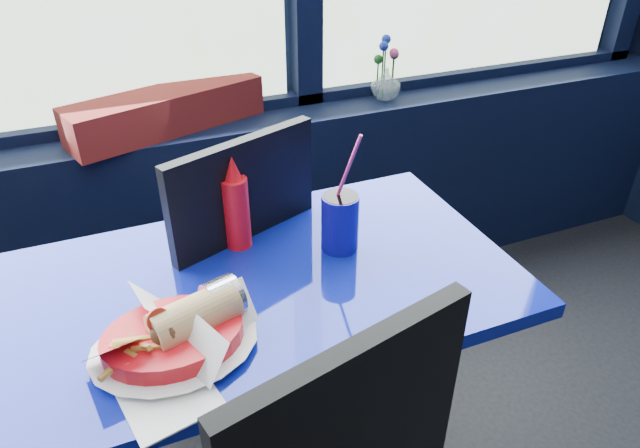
{
  "coord_description": "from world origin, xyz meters",
  "views": [
    {
      "loc": [
        0.01,
        0.95,
        1.59
      ],
      "look_at": [
        0.44,
        1.98,
        0.88
      ],
      "focal_mm": 32.0,
      "sensor_mm": 36.0,
      "label": 1
    }
  ],
  "objects_px": {
    "flower_vase": "(386,80)",
    "soda_cup": "(340,221)",
    "planter_box": "(167,111)",
    "near_table": "(268,334)",
    "ketchup_bottle": "(236,207)",
    "food_basket": "(176,334)",
    "chair_near_back": "(255,256)"
  },
  "relations": [
    {
      "from": "chair_near_back",
      "to": "planter_box",
      "type": "height_order",
      "value": "chair_near_back"
    },
    {
      "from": "near_table",
      "to": "planter_box",
      "type": "xyz_separation_m",
      "value": [
        -0.07,
        0.87,
        0.3
      ]
    },
    {
      "from": "near_table",
      "to": "soda_cup",
      "type": "xyz_separation_m",
      "value": [
        0.22,
        0.05,
        0.26
      ]
    },
    {
      "from": "near_table",
      "to": "soda_cup",
      "type": "height_order",
      "value": "soda_cup"
    },
    {
      "from": "near_table",
      "to": "soda_cup",
      "type": "bearing_deg",
      "value": 12.6
    },
    {
      "from": "ketchup_bottle",
      "to": "chair_near_back",
      "type": "bearing_deg",
      "value": 63.31
    },
    {
      "from": "flower_vase",
      "to": "near_table",
      "type": "bearing_deg",
      "value": -132.02
    },
    {
      "from": "food_basket",
      "to": "soda_cup",
      "type": "relative_size",
      "value": 1.01
    },
    {
      "from": "planter_box",
      "to": "soda_cup",
      "type": "height_order",
      "value": "soda_cup"
    },
    {
      "from": "flower_vase",
      "to": "food_basket",
      "type": "bearing_deg",
      "value": -134.64
    },
    {
      "from": "flower_vase",
      "to": "food_basket",
      "type": "height_order",
      "value": "flower_vase"
    },
    {
      "from": "near_table",
      "to": "chair_near_back",
      "type": "bearing_deg",
      "value": 78.88
    },
    {
      "from": "near_table",
      "to": "ketchup_bottle",
      "type": "relative_size",
      "value": 4.76
    },
    {
      "from": "food_basket",
      "to": "soda_cup",
      "type": "xyz_separation_m",
      "value": [
        0.45,
        0.21,
        0.04
      ]
    },
    {
      "from": "flower_vase",
      "to": "ketchup_bottle",
      "type": "xyz_separation_m",
      "value": [
        -0.79,
        -0.7,
        -0.01
      ]
    },
    {
      "from": "flower_vase",
      "to": "soda_cup",
      "type": "height_order",
      "value": "soda_cup"
    },
    {
      "from": "flower_vase",
      "to": "soda_cup",
      "type": "bearing_deg",
      "value": -124.42
    },
    {
      "from": "planter_box",
      "to": "soda_cup",
      "type": "bearing_deg",
      "value": -89.21
    },
    {
      "from": "flower_vase",
      "to": "ketchup_bottle",
      "type": "height_order",
      "value": "flower_vase"
    },
    {
      "from": "near_table",
      "to": "chair_near_back",
      "type": "distance_m",
      "value": 0.32
    },
    {
      "from": "chair_near_back",
      "to": "soda_cup",
      "type": "height_order",
      "value": "soda_cup"
    },
    {
      "from": "chair_near_back",
      "to": "planter_box",
      "type": "xyz_separation_m",
      "value": [
        -0.13,
        0.56,
        0.28
      ]
    },
    {
      "from": "flower_vase",
      "to": "food_basket",
      "type": "xyz_separation_m",
      "value": [
        -1.01,
        -1.02,
        -0.08
      ]
    },
    {
      "from": "planter_box",
      "to": "flower_vase",
      "type": "height_order",
      "value": "flower_vase"
    },
    {
      "from": "planter_box",
      "to": "ketchup_bottle",
      "type": "relative_size",
      "value": 2.72
    },
    {
      "from": "near_table",
      "to": "chair_near_back",
      "type": "xyz_separation_m",
      "value": [
        0.06,
        0.32,
        0.02
      ]
    },
    {
      "from": "flower_vase",
      "to": "soda_cup",
      "type": "distance_m",
      "value": 0.98
    },
    {
      "from": "soda_cup",
      "to": "ketchup_bottle",
      "type": "bearing_deg",
      "value": 154.92
    },
    {
      "from": "planter_box",
      "to": "near_table",
      "type": "bearing_deg",
      "value": -103.98
    },
    {
      "from": "ketchup_bottle",
      "to": "planter_box",
      "type": "bearing_deg",
      "value": 94.03
    },
    {
      "from": "ketchup_bottle",
      "to": "near_table",
      "type": "bearing_deg",
      "value": -83.99
    },
    {
      "from": "flower_vase",
      "to": "ketchup_bottle",
      "type": "distance_m",
      "value": 1.06
    }
  ]
}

